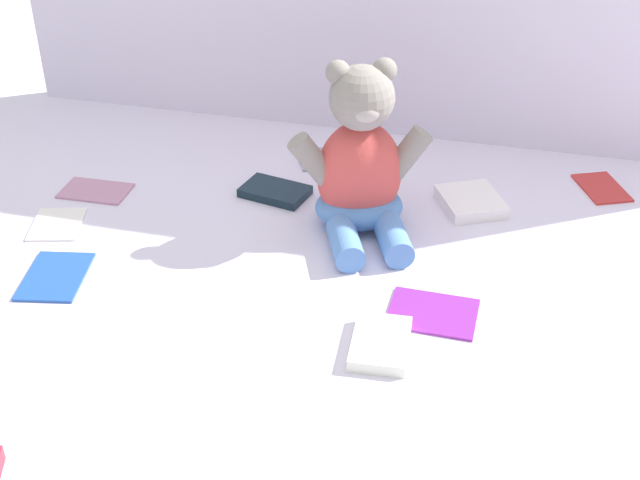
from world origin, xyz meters
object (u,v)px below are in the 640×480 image
object	(u,v)px
teddy_bear	(361,169)
book_case_11	(471,202)
book_case_9	(433,312)
book_case_1	(95,190)
book_case_4	(275,191)
book_case_8	(602,187)
book_case_0	(55,275)
book_case_3	(57,223)
book_case_10	(328,157)
book_case_6	(380,343)

from	to	relation	value
teddy_bear	book_case_11	bearing A→B (deg)	8.66
teddy_bear	book_case_9	distance (m)	0.26
book_case_1	book_case_4	world-z (taller)	book_case_4
book_case_8	book_case_9	size ratio (longest dim) A/B	0.87
teddy_bear	book_case_11	size ratio (longest dim) A/B	2.60
book_case_0	book_case_8	world-z (taller)	same
book_case_3	book_case_11	distance (m)	0.65
book_case_0	book_case_10	size ratio (longest dim) A/B	1.12
book_case_9	book_case_10	distance (m)	0.47
teddy_bear	book_case_6	world-z (taller)	teddy_bear
book_case_6	book_case_10	size ratio (longest dim) A/B	0.97
book_case_3	book_case_6	size ratio (longest dim) A/B	0.92
book_case_8	book_case_1	bearing A→B (deg)	-9.06
book_case_0	book_case_1	bearing A→B (deg)	92.48
book_case_1	book_case_8	world-z (taller)	same
book_case_4	teddy_bear	bearing A→B (deg)	81.84
book_case_4	book_case_0	bearing A→B (deg)	-25.77
book_case_0	book_case_4	world-z (taller)	book_case_4
book_case_1	book_case_8	xyz separation A→B (m)	(0.81, 0.22, 0.00)
book_case_6	book_case_9	xyz separation A→B (m)	(0.05, 0.09, -0.00)
book_case_9	book_case_8	bearing A→B (deg)	152.00
book_case_0	book_case_3	xyz separation A→B (m)	(-0.07, 0.13, -0.00)
book_case_0	book_case_4	xyz separation A→B (m)	(0.23, 0.30, 0.00)
book_case_10	book_case_9	bearing A→B (deg)	-176.03
book_case_6	book_case_11	size ratio (longest dim) A/B	1.01
book_case_6	book_case_8	xyz separation A→B (m)	(0.28, 0.50, -0.00)
book_case_3	book_case_6	distance (m)	0.57
book_case_10	teddy_bear	bearing A→B (deg)	179.05
book_case_3	book_case_8	world-z (taller)	same
book_case_0	book_case_6	size ratio (longest dim) A/B	1.16
book_case_1	book_case_11	size ratio (longest dim) A/B	1.09
book_case_8	book_case_6	bearing A→B (deg)	36.48
book_case_0	book_case_3	bearing A→B (deg)	106.50
book_case_11	book_case_3	bearing A→B (deg)	-7.85
book_case_1	book_case_3	xyz separation A→B (m)	(-0.01, -0.11, 0.00)
book_case_4	book_case_3	bearing A→B (deg)	-48.06
book_case_1	book_case_8	size ratio (longest dim) A/B	1.10
book_case_10	book_case_11	bearing A→B (deg)	-139.15
book_case_8	book_case_0	bearing A→B (deg)	7.13
book_case_3	book_case_10	world-z (taller)	same
book_case_4	book_case_10	size ratio (longest dim) A/B	1.01
book_case_8	book_case_10	world-z (taller)	book_case_10
book_case_3	book_case_11	bearing A→B (deg)	-176.92
teddy_bear	book_case_3	xyz separation A→B (m)	(-0.45, -0.12, -0.09)
book_case_1	book_case_8	bearing A→B (deg)	-76.63
teddy_bear	book_case_9	world-z (taller)	teddy_bear
teddy_bear	book_case_4	distance (m)	0.19
book_case_0	book_case_9	bearing A→B (deg)	-6.18
book_case_4	book_case_6	size ratio (longest dim) A/B	1.04
book_case_0	book_case_3	world-z (taller)	same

